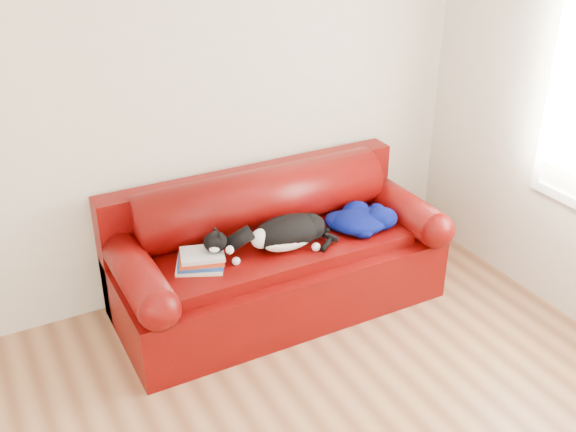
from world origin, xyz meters
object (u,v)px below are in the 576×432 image
object	(u,v)px
book_stack	(201,260)
cat	(288,233)
sofa_base	(278,274)
blanket	(361,219)

from	to	relation	value
book_stack	cat	xyz separation A→B (m)	(0.57, -0.03, 0.05)
book_stack	cat	world-z (taller)	cat
sofa_base	book_stack	bearing A→B (deg)	-171.68
blanket	sofa_base	bearing A→B (deg)	168.87
book_stack	cat	size ratio (longest dim) A/B	0.49
cat	sofa_base	bearing A→B (deg)	106.99
cat	blanket	world-z (taller)	cat
cat	blanket	xyz separation A→B (m)	(0.54, -0.00, -0.03)
book_stack	blanket	distance (m)	1.11
sofa_base	book_stack	distance (m)	0.64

